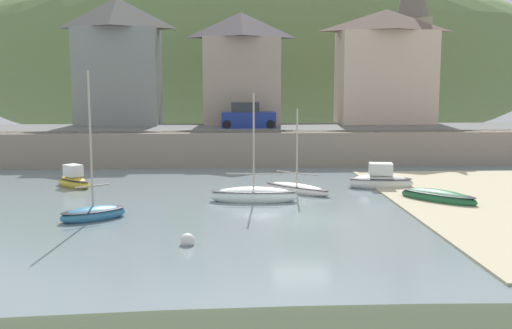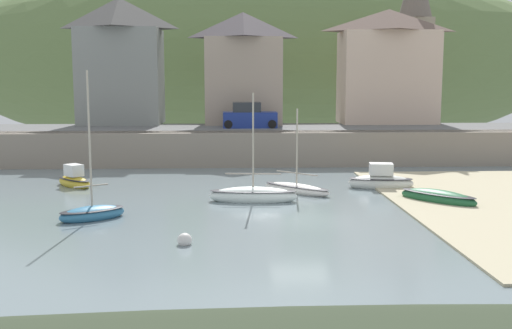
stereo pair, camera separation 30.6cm
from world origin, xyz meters
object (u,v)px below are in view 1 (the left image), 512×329
at_px(waterfront_building_right, 385,66).
at_px(church_with_spire, 412,34).
at_px(waterfront_building_left, 118,60).
at_px(sailboat_tall_mast, 380,181).
at_px(motorboat_with_cabin, 254,195).
at_px(sailboat_far_left, 74,181).
at_px(mooring_buoy, 187,240).
at_px(parked_car_near_slipway, 248,117).
at_px(sailboat_nearest_shore, 438,197).
at_px(rowboat_small_beached, 93,213).
at_px(dinghy_open_wooden, 297,188).
at_px(waterfront_building_centre, 241,67).

bearing_deg(waterfront_building_right, church_with_spire, 49.94).
relative_size(waterfront_building_left, sailboat_tall_mast, 2.71).
distance_m(waterfront_building_right, motorboat_with_cabin, 25.25).
height_order(sailboat_far_left, mooring_buoy, sailboat_far_left).
bearing_deg(motorboat_with_cabin, parked_car_near_slipway, 93.40).
xyz_separation_m(sailboat_tall_mast, parked_car_near_slipway, (-7.00, 13.13, 2.81)).
bearing_deg(sailboat_nearest_shore, mooring_buoy, -100.45).
relative_size(church_with_spire, rowboat_small_beached, 2.26).
distance_m(church_with_spire, mooring_buoy, 39.09).
height_order(rowboat_small_beached, dinghy_open_wooden, rowboat_small_beached).
bearing_deg(waterfront_building_centre, sailboat_tall_mast, -67.35).
distance_m(motorboat_with_cabin, rowboat_small_beached, 8.05).
distance_m(motorboat_with_cabin, sailboat_nearest_shore, 9.17).
xyz_separation_m(sailboat_far_left, dinghy_open_wooden, (12.51, -2.54, -0.11)).
xyz_separation_m(dinghy_open_wooden, parked_car_near_slipway, (-2.12, 14.35, 2.97)).
distance_m(sailboat_nearest_shore, parked_car_near_slipway, 19.69).
xyz_separation_m(motorboat_with_cabin, parked_car_near_slipway, (0.31, 16.61, 2.89)).
bearing_deg(mooring_buoy, waterfront_building_left, 103.99).
height_order(motorboat_with_cabin, sailboat_nearest_shore, motorboat_with_cabin).
bearing_deg(parked_car_near_slipway, church_with_spire, 28.08).
relative_size(rowboat_small_beached, dinghy_open_wooden, 1.42).
distance_m(waterfront_building_left, sailboat_far_left, 17.85).
relative_size(waterfront_building_centre, church_with_spire, 0.61).
height_order(waterfront_building_right, rowboat_small_beached, waterfront_building_right).
distance_m(parked_car_near_slipway, mooring_buoy, 24.99).
height_order(waterfront_building_centre, motorboat_with_cabin, waterfront_building_centre).
bearing_deg(waterfront_building_right, waterfront_building_centre, -180.00).
height_order(waterfront_building_centre, sailboat_nearest_shore, waterfront_building_centre).
relative_size(church_with_spire, motorboat_with_cabin, 2.66).
height_order(dinghy_open_wooden, parked_car_near_slipway, dinghy_open_wooden).
bearing_deg(rowboat_small_beached, waterfront_building_left, 63.01).
distance_m(church_with_spire, dinghy_open_wooden, 28.08).
distance_m(dinghy_open_wooden, parked_car_near_slipway, 14.80).
bearing_deg(waterfront_building_right, dinghy_open_wooden, -117.03).
height_order(waterfront_building_centre, sailboat_tall_mast, waterfront_building_centre).
height_order(waterfront_building_right, church_with_spire, church_with_spire).
relative_size(waterfront_building_left, motorboat_with_cabin, 1.82).
bearing_deg(sailboat_nearest_shore, sailboat_tall_mast, 161.78).
bearing_deg(waterfront_building_centre, waterfront_building_right, 0.00).
bearing_deg(waterfront_building_left, sailboat_nearest_shore, -48.65).
height_order(sailboat_tall_mast, dinghy_open_wooden, dinghy_open_wooden).
bearing_deg(church_with_spire, sailboat_nearest_shore, -103.62).
distance_m(waterfront_building_right, mooring_buoy, 33.43).
height_order(waterfront_building_left, waterfront_building_right, waterfront_building_left).
xyz_separation_m(church_with_spire, mooring_buoy, (-18.25, -33.10, -9.98)).
bearing_deg(church_with_spire, mooring_buoy, -118.86).
bearing_deg(waterfront_building_centre, church_with_spire, 14.51).
bearing_deg(sailboat_far_left, dinghy_open_wooden, 35.94).
bearing_deg(sailboat_tall_mast, rowboat_small_beached, -146.01).
relative_size(waterfront_building_left, parked_car_near_slipway, 2.47).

